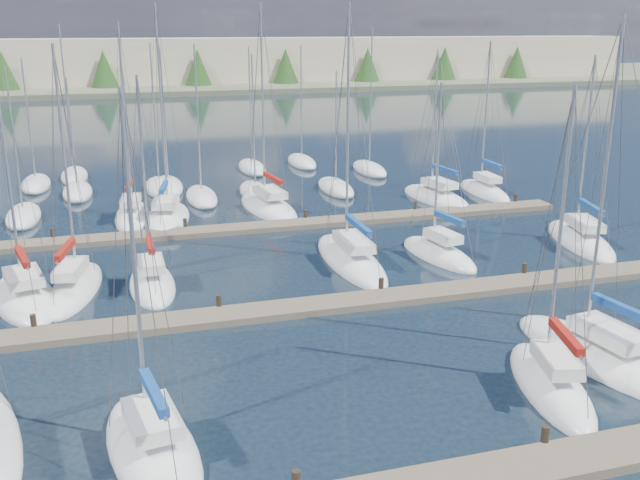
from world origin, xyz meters
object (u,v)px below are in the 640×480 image
object	(u,v)px
sailboat_l	(439,254)
sailboat_e	(598,356)
sailboat_n	(132,216)
sailboat_j	(152,284)
sailboat_q	(436,197)
sailboat_m	(580,240)
sailboat_c	(152,447)
sailboat_d	(551,385)
sailboat_h	(25,298)
sailboat_p	(268,207)
sailboat_k	(351,259)
sailboat_r	(484,191)
sailboat_i	(75,288)
sailboat_o	(167,217)

from	to	relation	value
sailboat_l	sailboat_e	xyz separation A→B (m)	(0.35, -13.72, -0.00)
sailboat_e	sailboat_n	bearing A→B (deg)	113.28
sailboat_j	sailboat_q	bearing A→B (deg)	30.91
sailboat_m	sailboat_c	world-z (taller)	sailboat_c
sailboat_d	sailboat_h	xyz separation A→B (m)	(-19.18, 14.74, -0.01)
sailboat_n	sailboat_p	distance (m)	9.48
sailboat_h	sailboat_e	distance (m)	25.98
sailboat_q	sailboat_n	distance (m)	22.35
sailboat_m	sailboat_c	bearing A→B (deg)	-135.84
sailboat_d	sailboat_q	world-z (taller)	sailboat_q
sailboat_k	sailboat_r	size ratio (longest dim) A/B	1.18
sailboat_n	sailboat_i	bearing A→B (deg)	-97.68
sailboat_r	sailboat_j	world-z (taller)	sailboat_r
sailboat_q	sailboat_l	distance (m)	14.05
sailboat_c	sailboat_e	bearing A→B (deg)	-3.99
sailboat_h	sailboat_e	bearing A→B (deg)	-43.81
sailboat_d	sailboat_r	world-z (taller)	sailboat_r
sailboat_d	sailboat_j	xyz separation A→B (m)	(-13.20, 14.91, -0.00)
sailboat_o	sailboat_d	xyz separation A→B (m)	(11.32, -27.86, -0.00)
sailboat_q	sailboat_e	xyz separation A→B (m)	(-5.55, -26.47, 0.01)
sailboat_m	sailboat_p	bearing A→B (deg)	155.06
sailboat_i	sailboat_l	bearing A→B (deg)	11.22
sailboat_m	sailboat_d	size ratio (longest dim) A/B	1.02
sailboat_d	sailboat_q	bearing A→B (deg)	87.17
sailboat_r	sailboat_i	bearing A→B (deg)	-153.69
sailboat_d	sailboat_k	world-z (taller)	sailboat_k
sailboat_c	sailboat_l	size ratio (longest dim) A/B	1.13
sailboat_o	sailboat_k	distance (m)	15.10
sailboat_d	sailboat_r	xyz separation A→B (m)	(13.30, 28.82, 0.00)
sailboat_l	sailboat_n	bearing A→B (deg)	131.84
sailboat_c	sailboat_o	bearing A→B (deg)	75.41
sailboat_q	sailboat_e	world-z (taller)	sailboat_e
sailboat_k	sailboat_o	bearing A→B (deg)	127.75
sailboat_c	sailboat_r	world-z (taller)	sailboat_r
sailboat_m	sailboat_o	distance (m)	26.77
sailboat_n	sailboat_j	bearing A→B (deg)	-82.28
sailboat_k	sailboat_d	bearing A→B (deg)	-80.65
sailboat_m	sailboat_q	world-z (taller)	sailboat_m
sailboat_n	sailboat_h	distance (m)	15.30
sailboat_q	sailboat_k	bearing A→B (deg)	-138.71
sailboat_o	sailboat_l	distance (m)	18.97
sailboat_l	sailboat_d	bearing A→B (deg)	-108.87
sailboat_h	sailboat_p	world-z (taller)	sailboat_p
sailboat_m	sailboat_p	distance (m)	21.22
sailboat_o	sailboat_k	size ratio (longest dim) A/B	1.02
sailboat_e	sailboat_q	bearing A→B (deg)	70.00
sailboat_k	sailboat_l	world-z (taller)	sailboat_k
sailboat_m	sailboat_n	bearing A→B (deg)	166.51
sailboat_c	sailboat_p	distance (m)	30.36
sailboat_n	sailboat_q	bearing A→B (deg)	3.65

